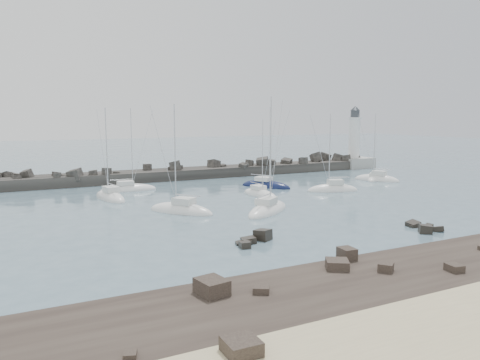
% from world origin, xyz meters
% --- Properties ---
extents(ground, '(400.00, 400.00, 0.00)m').
position_xyz_m(ground, '(0.00, 0.00, 0.00)').
color(ground, slate).
rests_on(ground, ground).
extents(rock_shelf, '(140.00, 12.27, 1.76)m').
position_xyz_m(rock_shelf, '(-0.06, -21.96, 0.02)').
color(rock_shelf, '#2A221D').
rests_on(rock_shelf, ground).
extents(rock_cluster_near, '(4.25, 3.22, 1.55)m').
position_xyz_m(rock_cluster_near, '(-3.88, -7.61, 0.21)').
color(rock_cluster_near, black).
rests_on(rock_cluster_near, ground).
extents(rock_cluster_far, '(3.44, 4.10, 1.20)m').
position_xyz_m(rock_cluster_far, '(13.77, -11.62, 0.24)').
color(rock_cluster_far, black).
rests_on(rock_cluster_far, ground).
extents(breakwater, '(115.00, 7.30, 5.45)m').
position_xyz_m(breakwater, '(-7.24, 38.00, 0.33)').
color(breakwater, '#2A2826').
rests_on(breakwater, ground).
extents(lighthouse, '(7.00, 7.00, 14.60)m').
position_xyz_m(lighthouse, '(47.00, 38.00, 3.09)').
color(lighthouse, '#9E9E99').
rests_on(lighthouse, ground).
extents(sailboat_3, '(4.02, 9.03, 13.95)m').
position_xyz_m(sailboat_3, '(-11.07, 21.73, 0.16)').
color(sailboat_3, white).
rests_on(sailboat_3, ground).
extents(sailboat_4, '(8.98, 3.31, 13.82)m').
position_xyz_m(sailboat_4, '(-6.96, 28.04, 0.13)').
color(sailboat_4, white).
rests_on(sailboat_4, ground).
extents(sailboat_5, '(7.47, 8.80, 14.20)m').
position_xyz_m(sailboat_5, '(-5.34, 8.28, 0.16)').
color(sailboat_5, white).
rests_on(sailboat_5, ground).
extents(sailboat_6, '(3.12, 7.84, 12.10)m').
position_xyz_m(sailboat_6, '(9.23, 14.59, 0.13)').
color(sailboat_6, white).
rests_on(sailboat_6, ground).
extents(sailboat_7, '(9.43, 8.07, 15.14)m').
position_xyz_m(sailboat_7, '(4.17, 3.67, 0.15)').
color(sailboat_7, white).
rests_on(sailboat_7, ground).
extents(sailboat_8, '(6.95, 9.15, 14.15)m').
position_xyz_m(sailboat_8, '(14.17, 21.34, 0.14)').
color(sailboat_8, '#0E163B').
rests_on(sailboat_8, ground).
extents(sailboat_9, '(8.49, 5.11, 13.09)m').
position_xyz_m(sailboat_9, '(21.36, 12.87, 0.16)').
color(sailboat_9, white).
rests_on(sailboat_9, ground).
extents(sailboat_10, '(6.18, 8.44, 13.23)m').
position_xyz_m(sailboat_10, '(36.06, 18.84, 0.16)').
color(sailboat_10, white).
rests_on(sailboat_10, ground).
extents(sailboat_12, '(5.52, 5.05, 9.29)m').
position_xyz_m(sailboat_12, '(35.84, 19.58, 0.13)').
color(sailboat_12, white).
rests_on(sailboat_12, ground).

